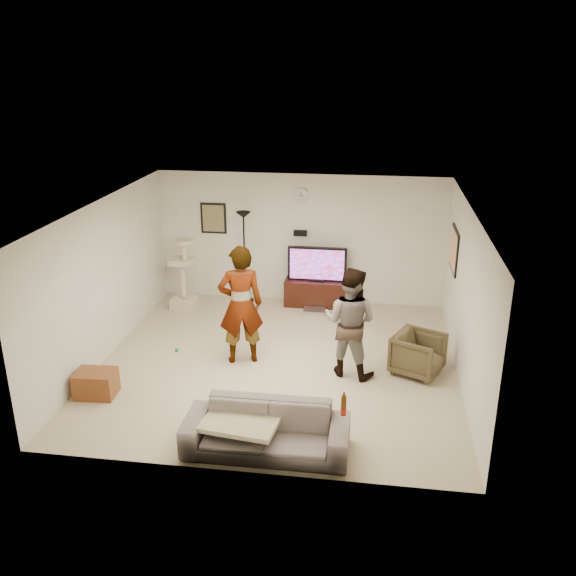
# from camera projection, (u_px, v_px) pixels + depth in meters

# --- Properties ---
(floor) EXTENTS (5.50, 5.50, 0.02)m
(floor) POSITION_uv_depth(u_px,v_px,m) (278.00, 363.00, 9.69)
(floor) COLOR tan
(floor) RESTS_ON ground
(ceiling) EXTENTS (5.50, 5.50, 0.02)m
(ceiling) POSITION_uv_depth(u_px,v_px,m) (277.00, 206.00, 8.81)
(ceiling) COLOR white
(ceiling) RESTS_ON wall_back
(wall_back) EXTENTS (5.50, 0.04, 2.50)m
(wall_back) POSITION_uv_depth(u_px,v_px,m) (301.00, 239.00, 11.80)
(wall_back) COLOR beige
(wall_back) RESTS_ON floor
(wall_front) EXTENTS (5.50, 0.04, 2.50)m
(wall_front) POSITION_uv_depth(u_px,v_px,m) (238.00, 376.00, 6.70)
(wall_front) COLOR beige
(wall_front) RESTS_ON floor
(wall_left) EXTENTS (0.04, 5.50, 2.50)m
(wall_left) POSITION_uv_depth(u_px,v_px,m) (105.00, 280.00, 9.62)
(wall_left) COLOR beige
(wall_left) RESTS_ON floor
(wall_right) EXTENTS (0.04, 5.50, 2.50)m
(wall_right) POSITION_uv_depth(u_px,v_px,m) (466.00, 298.00, 8.88)
(wall_right) COLOR beige
(wall_right) RESTS_ON floor
(wall_clock) EXTENTS (0.26, 0.04, 0.26)m
(wall_clock) POSITION_uv_depth(u_px,v_px,m) (301.00, 195.00, 11.47)
(wall_clock) COLOR silver
(wall_clock) RESTS_ON wall_back
(wall_speaker) EXTENTS (0.25, 0.10, 0.10)m
(wall_speaker) POSITION_uv_depth(u_px,v_px,m) (300.00, 233.00, 11.70)
(wall_speaker) COLOR black
(wall_speaker) RESTS_ON wall_back
(picture_back) EXTENTS (0.42, 0.03, 0.52)m
(picture_back) POSITION_uv_depth(u_px,v_px,m) (213.00, 218.00, 11.89)
(picture_back) COLOR brown
(picture_back) RESTS_ON wall_back
(picture_right) EXTENTS (0.03, 0.78, 0.62)m
(picture_right) POSITION_uv_depth(u_px,v_px,m) (454.00, 250.00, 10.28)
(picture_right) COLOR #FCA76E
(picture_right) RESTS_ON wall_right
(tv_stand) EXTENTS (1.22, 0.45, 0.51)m
(tv_stand) POSITION_uv_depth(u_px,v_px,m) (317.00, 293.00, 11.87)
(tv_stand) COLOR black
(tv_stand) RESTS_ON floor
(console_box) EXTENTS (0.40, 0.30, 0.07)m
(console_box) POSITION_uv_depth(u_px,v_px,m) (314.00, 311.00, 11.58)
(console_box) COLOR #B4B4B9
(console_box) RESTS_ON floor
(tv) EXTENTS (1.12, 0.08, 0.66)m
(tv) POSITION_uv_depth(u_px,v_px,m) (317.00, 264.00, 11.67)
(tv) COLOR black
(tv) RESTS_ON tv_stand
(tv_screen) EXTENTS (1.03, 0.01, 0.58)m
(tv_screen) POSITION_uv_depth(u_px,v_px,m) (317.00, 265.00, 11.63)
(tv_screen) COLOR #7A49F1
(tv_screen) RESTS_ON tv
(floor_lamp) EXTENTS (0.32, 0.32, 1.79)m
(floor_lamp) POSITION_uv_depth(u_px,v_px,m) (244.00, 258.00, 11.85)
(floor_lamp) COLOR black
(floor_lamp) RESTS_ON floor
(cat_tree) EXTENTS (0.48, 0.48, 1.38)m
(cat_tree) POSITION_uv_depth(u_px,v_px,m) (183.00, 274.00, 11.59)
(cat_tree) COLOR beige
(cat_tree) RESTS_ON floor
(person_left) EXTENTS (0.80, 0.65, 1.90)m
(person_left) POSITION_uv_depth(u_px,v_px,m) (241.00, 305.00, 9.44)
(person_left) COLOR #A0A0A3
(person_left) RESTS_ON floor
(person_right) EXTENTS (0.98, 0.87, 1.69)m
(person_right) POSITION_uv_depth(u_px,v_px,m) (350.00, 322.00, 9.09)
(person_right) COLOR navy
(person_right) RESTS_ON floor
(sofa) EXTENTS (2.00, 0.79, 0.58)m
(sofa) POSITION_uv_depth(u_px,v_px,m) (266.00, 430.00, 7.42)
(sofa) COLOR #6B605D
(sofa) RESTS_ON floor
(throw_blanket) EXTENTS (0.99, 0.82, 0.06)m
(throw_blanket) POSITION_uv_depth(u_px,v_px,m) (242.00, 421.00, 7.43)
(throw_blanket) COLOR beige
(throw_blanket) RESTS_ON sofa
(beer_bottle) EXTENTS (0.06, 0.06, 0.25)m
(beer_bottle) POSITION_uv_depth(u_px,v_px,m) (344.00, 406.00, 7.15)
(beer_bottle) COLOR #4A2105
(beer_bottle) RESTS_ON sofa
(armchair) EXTENTS (0.92, 0.91, 0.64)m
(armchair) POSITION_uv_depth(u_px,v_px,m) (418.00, 354.00, 9.27)
(armchair) COLOR #443A23
(armchair) RESTS_ON floor
(side_table) EXTENTS (0.58, 0.45, 0.37)m
(side_table) POSITION_uv_depth(u_px,v_px,m) (96.00, 384.00, 8.70)
(side_table) COLOR brown
(side_table) RESTS_ON floor
(toy_ball) EXTENTS (0.06, 0.06, 0.06)m
(toy_ball) POSITION_uv_depth(u_px,v_px,m) (177.00, 350.00, 10.05)
(toy_ball) COLOR #0C8666
(toy_ball) RESTS_ON floor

